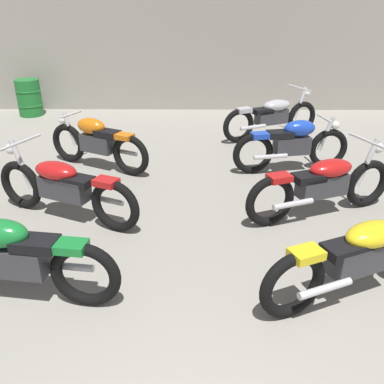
# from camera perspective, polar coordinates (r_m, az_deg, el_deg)

# --- Properties ---
(back_wall) EXTENTS (13.17, 0.24, 3.60)m
(back_wall) POSITION_cam_1_polar(r_m,az_deg,el_deg) (10.50, 0.34, 21.09)
(back_wall) COLOR #9E998E
(back_wall) RESTS_ON ground
(motorcycle_left_row_1) EXTENTS (1.97, 0.50, 0.88)m
(motorcycle_left_row_1) POSITION_cam_1_polar(r_m,az_deg,el_deg) (4.14, -23.31, -8.38)
(motorcycle_left_row_1) COLOR black
(motorcycle_left_row_1) RESTS_ON ground
(motorcycle_left_row_2) EXTENTS (2.03, 1.05, 0.97)m
(motorcycle_left_row_2) POSITION_cam_1_polar(r_m,az_deg,el_deg) (5.44, -17.37, 0.75)
(motorcycle_left_row_2) COLOR black
(motorcycle_left_row_2) RESTS_ON ground
(motorcycle_left_row_3) EXTENTS (1.81, 0.99, 0.88)m
(motorcycle_left_row_3) POSITION_cam_1_polar(r_m,az_deg,el_deg) (6.97, -13.02, 6.80)
(motorcycle_left_row_3) COLOR black
(motorcycle_left_row_3) RESTS_ON ground
(motorcycle_right_row_1) EXTENTS (2.03, 1.05, 0.97)m
(motorcycle_right_row_1) POSITION_cam_1_polar(r_m,az_deg,el_deg) (4.18, 22.55, -8.02)
(motorcycle_right_row_1) COLOR black
(motorcycle_right_row_1) RESTS_ON ground
(motorcycle_right_row_2) EXTENTS (2.07, 0.98, 0.97)m
(motorcycle_right_row_2) POSITION_cam_1_polar(r_m,az_deg,el_deg) (5.52, 17.71, 1.10)
(motorcycle_right_row_2) COLOR black
(motorcycle_right_row_2) RESTS_ON ground
(motorcycle_right_row_3) EXTENTS (1.96, 0.62, 0.88)m
(motorcycle_right_row_3) POSITION_cam_1_polar(r_m,az_deg,el_deg) (6.89, 13.77, 6.50)
(motorcycle_right_row_3) COLOR black
(motorcycle_right_row_3) RESTS_ON ground
(motorcycle_right_row_4) EXTENTS (2.02, 1.06, 0.97)m
(motorcycle_right_row_4) POSITION_cam_1_polar(r_m,az_deg,el_deg) (8.51, 11.06, 10.33)
(motorcycle_right_row_4) COLOR black
(motorcycle_right_row_4) RESTS_ON ground
(oil_drum) EXTENTS (0.59, 0.59, 0.85)m
(oil_drum) POSITION_cam_1_polar(r_m,az_deg,el_deg) (10.77, -21.64, 12.07)
(oil_drum) COLOR #1E722D
(oil_drum) RESTS_ON ground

